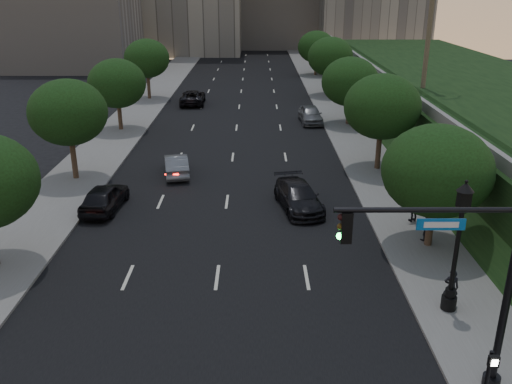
{
  "coord_description": "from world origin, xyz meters",
  "views": [
    {
      "loc": [
        1.71,
        -16.2,
        12.27
      ],
      "look_at": [
        1.74,
        6.32,
        3.6
      ],
      "focal_mm": 38.0,
      "sensor_mm": 36.0,
      "label": 1
    }
  ],
  "objects_px": {
    "sedan_far_right": "(310,114)",
    "sedan_far_left": "(193,97)",
    "street_lamp": "(456,253)",
    "pedestrian_b": "(426,226)",
    "sedan_near_left": "(105,197)",
    "sedan_near_right": "(299,197)",
    "pedestrian_c": "(414,207)",
    "sedan_mid_left": "(176,165)",
    "pedestrian_a": "(451,287)",
    "traffic_signal_mast": "(472,290)"
  },
  "relations": [
    {
      "from": "street_lamp",
      "to": "pedestrian_b",
      "type": "xyz_separation_m",
      "value": [
        0.87,
        6.21,
        -1.71
      ]
    },
    {
      "from": "sedan_far_left",
      "to": "sedan_mid_left",
      "type": "bearing_deg",
      "value": 91.47
    },
    {
      "from": "pedestrian_a",
      "to": "street_lamp",
      "type": "bearing_deg",
      "value": 79.54
    },
    {
      "from": "sedan_near_left",
      "to": "pedestrian_b",
      "type": "bearing_deg",
      "value": 170.56
    },
    {
      "from": "sedan_mid_left",
      "to": "sedan_near_right",
      "type": "bearing_deg",
      "value": 131.85
    },
    {
      "from": "street_lamp",
      "to": "pedestrian_a",
      "type": "height_order",
      "value": "street_lamp"
    },
    {
      "from": "sedan_mid_left",
      "to": "pedestrian_c",
      "type": "height_order",
      "value": "pedestrian_c"
    },
    {
      "from": "street_lamp",
      "to": "sedan_near_right",
      "type": "xyz_separation_m",
      "value": [
        -5.19,
        10.7,
        -1.89
      ]
    },
    {
      "from": "sedan_far_right",
      "to": "sedan_near_right",
      "type": "bearing_deg",
      "value": -100.72
    },
    {
      "from": "traffic_signal_mast",
      "to": "sedan_far_left",
      "type": "relative_size",
      "value": 1.27
    },
    {
      "from": "sedan_mid_left",
      "to": "sedan_far_left",
      "type": "distance_m",
      "value": 23.43
    },
    {
      "from": "sedan_far_right",
      "to": "sedan_far_left",
      "type": "bearing_deg",
      "value": 141.18
    },
    {
      "from": "sedan_near_left",
      "to": "pedestrian_b",
      "type": "distance_m",
      "value": 17.82
    },
    {
      "from": "sedan_mid_left",
      "to": "pedestrian_a",
      "type": "xyz_separation_m",
      "value": [
        13.25,
        -16.41,
        0.22
      ]
    },
    {
      "from": "sedan_mid_left",
      "to": "pedestrian_c",
      "type": "distance_m",
      "value": 16.25
    },
    {
      "from": "traffic_signal_mast",
      "to": "sedan_mid_left",
      "type": "bearing_deg",
      "value": 119.46
    },
    {
      "from": "sedan_far_left",
      "to": "pedestrian_a",
      "type": "height_order",
      "value": "pedestrian_a"
    },
    {
      "from": "sedan_near_left",
      "to": "pedestrian_a",
      "type": "distance_m",
      "value": 19.46
    },
    {
      "from": "sedan_near_right",
      "to": "pedestrian_b",
      "type": "relative_size",
      "value": 3.32
    },
    {
      "from": "sedan_far_right",
      "to": "pedestrian_c",
      "type": "bearing_deg",
      "value": -84.93
    },
    {
      "from": "sedan_far_left",
      "to": "sedan_near_left",
      "type": "bearing_deg",
      "value": 84.39
    },
    {
      "from": "sedan_far_right",
      "to": "pedestrian_c",
      "type": "distance_m",
      "value": 23.3
    },
    {
      "from": "pedestrian_c",
      "to": "sedan_far_right",
      "type": "bearing_deg",
      "value": -104.7
    },
    {
      "from": "sedan_near_left",
      "to": "pedestrian_b",
      "type": "relative_size",
      "value": 2.94
    },
    {
      "from": "sedan_far_left",
      "to": "sedan_far_right",
      "type": "xyz_separation_m",
      "value": [
        11.99,
        -8.53,
        0.05
      ]
    },
    {
      "from": "sedan_near_left",
      "to": "sedan_near_right",
      "type": "distance_m",
      "value": 11.22
    },
    {
      "from": "pedestrian_b",
      "to": "pedestrian_c",
      "type": "relative_size",
      "value": 0.95
    },
    {
      "from": "sedan_far_right",
      "to": "pedestrian_c",
      "type": "relative_size",
      "value": 2.92
    },
    {
      "from": "sedan_mid_left",
      "to": "sedan_far_left",
      "type": "bearing_deg",
      "value": -97.59
    },
    {
      "from": "sedan_near_right",
      "to": "pedestrian_c",
      "type": "height_order",
      "value": "pedestrian_c"
    },
    {
      "from": "street_lamp",
      "to": "sedan_near_left",
      "type": "relative_size",
      "value": 1.23
    },
    {
      "from": "pedestrian_b",
      "to": "street_lamp",
      "type": "bearing_deg",
      "value": 79.44
    },
    {
      "from": "sedan_near_right",
      "to": "pedestrian_c",
      "type": "xyz_separation_m",
      "value": [
        6.11,
        -2.17,
        0.22
      ]
    },
    {
      "from": "sedan_far_right",
      "to": "pedestrian_a",
      "type": "relative_size",
      "value": 3.04
    },
    {
      "from": "traffic_signal_mast",
      "to": "sedan_mid_left",
      "type": "xyz_separation_m",
      "value": [
        -11.94,
        21.13,
        -2.95
      ]
    },
    {
      "from": "street_lamp",
      "to": "sedan_far_left",
      "type": "relative_size",
      "value": 1.02
    },
    {
      "from": "sedan_near_right",
      "to": "pedestrian_b",
      "type": "xyz_separation_m",
      "value": [
        6.06,
        -4.49,
        0.18
      ]
    },
    {
      "from": "sedan_near_left",
      "to": "sedan_mid_left",
      "type": "xyz_separation_m",
      "value": [
        3.29,
        6.18,
        -0.05
      ]
    },
    {
      "from": "traffic_signal_mast",
      "to": "sedan_near_left",
      "type": "height_order",
      "value": "traffic_signal_mast"
    },
    {
      "from": "sedan_far_right",
      "to": "pedestrian_c",
      "type": "xyz_separation_m",
      "value": [
        3.43,
        -23.04,
        0.15
      ]
    },
    {
      "from": "street_lamp",
      "to": "pedestrian_b",
      "type": "height_order",
      "value": "street_lamp"
    },
    {
      "from": "street_lamp",
      "to": "sedan_far_left",
      "type": "height_order",
      "value": "street_lamp"
    },
    {
      "from": "sedan_far_right",
      "to": "pedestrian_a",
      "type": "height_order",
      "value": "pedestrian_a"
    },
    {
      "from": "sedan_mid_left",
      "to": "sedan_far_left",
      "type": "height_order",
      "value": "sedan_far_left"
    },
    {
      "from": "sedan_far_right",
      "to": "pedestrian_a",
      "type": "bearing_deg",
      "value": -88.56
    },
    {
      "from": "sedan_far_left",
      "to": "pedestrian_b",
      "type": "xyz_separation_m",
      "value": [
        15.37,
        -33.9,
        0.16
      ]
    },
    {
      "from": "sedan_mid_left",
      "to": "traffic_signal_mast",
      "type": "bearing_deg",
      "value": 108.5
    },
    {
      "from": "traffic_signal_mast",
      "to": "street_lamp",
      "type": "distance_m",
      "value": 4.69
    },
    {
      "from": "sedan_near_right",
      "to": "sedan_far_right",
      "type": "xyz_separation_m",
      "value": [
        2.69,
        20.87,
        0.07
      ]
    },
    {
      "from": "sedan_near_right",
      "to": "street_lamp",
      "type": "bearing_deg",
      "value": -75.37
    }
  ]
}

